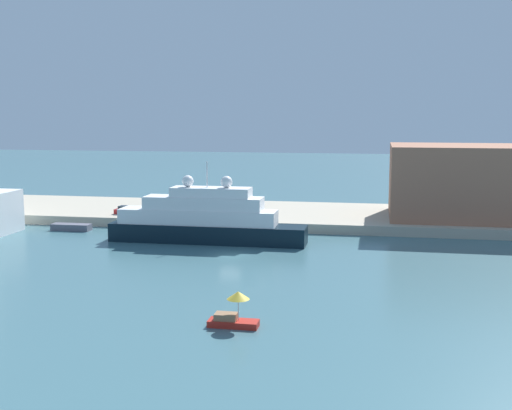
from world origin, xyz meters
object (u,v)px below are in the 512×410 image
(person_figure, at_px, (161,205))
(work_barge, at_px, (71,227))
(small_motorboat, at_px, (234,313))
(large_yacht, at_px, (204,220))
(parked_car, at_px, (129,210))
(mooring_bollard, at_px, (230,217))
(harbor_building, at_px, (463,182))

(person_figure, bearing_deg, work_barge, -128.24)
(small_motorboat, bearing_deg, large_yacht, 108.88)
(parked_car, bearing_deg, large_yacht, -38.94)
(work_barge, height_order, mooring_bollard, mooring_bollard)
(work_barge, distance_m, mooring_bollard, 23.30)
(work_barge, relative_size, harbor_building, 0.27)
(parked_car, bearing_deg, person_figure, 49.26)
(small_motorboat, height_order, parked_car, small_motorboat)
(work_barge, height_order, parked_car, parked_car)
(small_motorboat, distance_m, mooring_bollard, 43.93)
(harbor_building, relative_size, mooring_bollard, 25.06)
(harbor_building, height_order, mooring_bollard, harbor_building)
(small_motorboat, xyz_separation_m, harbor_building, (23.70, 51.56, 5.72))
(parked_car, relative_size, mooring_bollard, 5.14)
(work_barge, bearing_deg, mooring_bollard, 11.82)
(harbor_building, height_order, person_figure, harbor_building)
(work_barge, bearing_deg, harbor_building, 13.50)
(small_motorboat, bearing_deg, harbor_building, 65.31)
(large_yacht, bearing_deg, mooring_bollard, 82.49)
(work_barge, relative_size, parked_car, 1.32)
(work_barge, xyz_separation_m, harbor_building, (56.53, 13.57, 6.38))
(parked_car, bearing_deg, work_barge, -126.76)
(parked_car, height_order, person_figure, person_figure)
(harbor_building, bearing_deg, mooring_bollard, -165.39)
(large_yacht, relative_size, mooring_bollard, 30.86)
(person_figure, distance_m, mooring_bollard, 15.11)
(harbor_building, xyz_separation_m, person_figure, (-46.92, -1.38, -4.64))
(harbor_building, bearing_deg, work_barge, -166.50)
(small_motorboat, xyz_separation_m, parked_car, (-27.00, 45.79, 0.82))
(harbor_building, xyz_separation_m, mooring_bollard, (-33.76, -8.80, -5.02))
(large_yacht, xyz_separation_m, work_barge, (-21.49, 4.86, -2.51))
(large_yacht, height_order, harbor_building, harbor_building)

